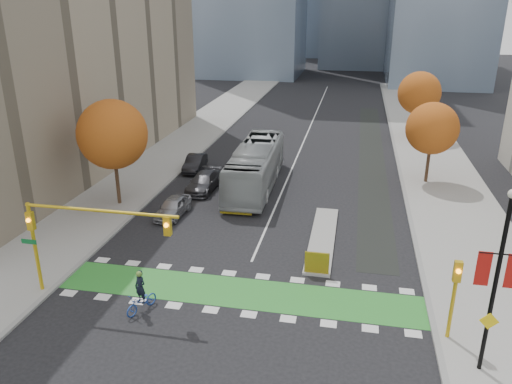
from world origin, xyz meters
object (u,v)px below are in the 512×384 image
at_px(traffic_signal_east, 455,289).
at_px(parked_car_c, 204,182).
at_px(tree_west, 113,134).
at_px(banner_lamppost, 497,277).
at_px(bus, 256,166).
at_px(parked_car_a, 173,207).
at_px(hazard_board, 317,263).
at_px(cyclist, 141,298).
at_px(tree_east_near, 432,128).
at_px(tree_east_far, 419,93).
at_px(traffic_signal_west, 76,228).
at_px(parked_car_b, 195,163).

height_order(traffic_signal_east, parked_car_c, traffic_signal_east).
distance_m(tree_west, banner_lamppost, 27.63).
relative_size(bus, parked_car_a, 3.27).
xyz_separation_m(hazard_board, parked_car_a, (-11.11, 6.54, -0.10)).
xyz_separation_m(tree_west, cyclist, (7.60, -13.17, -4.85)).
bearing_deg(tree_east_near, traffic_signal_east, -93.81).
height_order(hazard_board, banner_lamppost, banner_lamppost).
height_order(tree_west, tree_east_far, tree_west).
xyz_separation_m(tree_west, parked_car_a, (4.89, -1.26, -4.91)).
height_order(traffic_signal_east, parked_car_a, traffic_signal_east).
xyz_separation_m(traffic_signal_west, parked_car_b, (-0.94, 21.91, -3.32)).
height_order(tree_east_far, bus, tree_east_far).
distance_m(parked_car_a, parked_car_b, 10.80).
distance_m(tree_west, cyclist, 15.96).
height_order(cyclist, parked_car_b, cyclist).
xyz_separation_m(traffic_signal_west, bus, (5.54, 18.58, -2.16)).
bearing_deg(hazard_board, banner_lamppost, -41.79).
relative_size(parked_car_a, parked_car_c, 0.83).
bearing_deg(banner_lamppost, tree_east_far, 88.59).
bearing_deg(tree_east_far, tree_west, -133.30).
relative_size(hazard_board, tree_east_near, 0.20).
bearing_deg(banner_lamppost, parked_car_c, 133.60).
bearing_deg(cyclist, banner_lamppost, 18.11).
height_order(tree_east_far, traffic_signal_east, tree_east_far).
height_order(tree_east_near, cyclist, tree_east_near).
bearing_deg(cyclist, hazard_board, 55.48).
bearing_deg(hazard_board, tree_west, 154.01).
height_order(hazard_board, parked_car_b, hazard_board).
xyz_separation_m(tree_west, bus, (9.61, 6.07, -3.74)).
xyz_separation_m(cyclist, parked_car_b, (-4.47, 22.56, -0.05)).
xyz_separation_m(traffic_signal_west, banner_lamppost, (19.43, -1.99, 0.58)).
distance_m(hazard_board, tree_west, 18.44).
xyz_separation_m(hazard_board, tree_east_near, (8.00, 17.80, 4.06)).
height_order(hazard_board, cyclist, cyclist).
distance_m(traffic_signal_west, parked_car_c, 17.29).
bearing_deg(bus, tree_east_near, 13.67).
bearing_deg(parked_car_a, parked_car_c, 87.33).
xyz_separation_m(traffic_signal_east, banner_lamppost, (1.00, -2.00, 1.88)).
relative_size(hazard_board, tree_west, 0.17).
bearing_deg(tree_west, cyclist, -60.01).
relative_size(bus, parked_car_c, 2.72).
bearing_deg(bus, tree_west, -149.34).
bearing_deg(bus, tree_east_far, 51.62).
bearing_deg(traffic_signal_east, parked_car_a, 147.42).
distance_m(tree_east_far, traffic_signal_east, 38.64).
bearing_deg(banner_lamppost, tree_east_near, 88.83).
height_order(tree_west, cyclist, tree_west).
xyz_separation_m(tree_east_far, traffic_signal_east, (-2.00, -38.51, -2.51)).
relative_size(tree_west, bus, 0.61).
height_order(cyclist, parked_car_c, cyclist).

